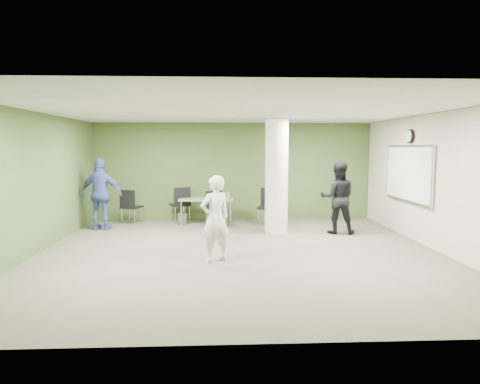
{
  "coord_description": "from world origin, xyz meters",
  "views": [
    {
      "loc": [
        -0.38,
        -8.37,
        2.1
      ],
      "look_at": [
        0.06,
        1.0,
        1.12
      ],
      "focal_mm": 32.0,
      "sensor_mm": 36.0,
      "label": 1
    }
  ],
  "objects": [
    {
      "name": "floor",
      "position": [
        0.0,
        0.0,
        0.0
      ],
      "size": [
        8.0,
        8.0,
        0.0
      ],
      "primitive_type": "plane",
      "color": "#515341",
      "rests_on": "ground"
    },
    {
      "name": "ceiling",
      "position": [
        0.0,
        0.0,
        2.8
      ],
      "size": [
        8.0,
        8.0,
        0.0
      ],
      "primitive_type": "plane",
      "rotation": [
        3.14,
        0.0,
        0.0
      ],
      "color": "white",
      "rests_on": "wall_back"
    },
    {
      "name": "wall_back",
      "position": [
        0.0,
        4.0,
        1.4
      ],
      "size": [
        8.0,
        2.8,
        0.02
      ],
      "primitive_type": "cube",
      "rotation": [
        1.57,
        0.0,
        0.0
      ],
      "color": "#465F2C",
      "rests_on": "floor"
    },
    {
      "name": "wall_left",
      "position": [
        -4.0,
        0.0,
        1.4
      ],
      "size": [
        0.02,
        8.0,
        2.8
      ],
      "primitive_type": "cube",
      "color": "#465F2C",
      "rests_on": "floor"
    },
    {
      "name": "wall_right_cream",
      "position": [
        4.0,
        0.0,
        1.4
      ],
      "size": [
        0.02,
        8.0,
        2.8
      ],
      "primitive_type": "cube",
      "color": "beige",
      "rests_on": "floor"
    },
    {
      "name": "column",
      "position": [
        1.0,
        2.0,
        1.4
      ],
      "size": [
        0.56,
        0.56,
        2.8
      ],
      "primitive_type": "cylinder",
      "color": "silver",
      "rests_on": "floor"
    },
    {
      "name": "whiteboard",
      "position": [
        3.92,
        1.2,
        1.5
      ],
      "size": [
        0.05,
        2.3,
        1.3
      ],
      "color": "silver",
      "rests_on": "wall_right_cream"
    },
    {
      "name": "wall_clock",
      "position": [
        3.92,
        1.2,
        2.35
      ],
      "size": [
        0.06,
        0.32,
        0.32
      ],
      "color": "black",
      "rests_on": "wall_right_cream"
    },
    {
      "name": "folding_table",
      "position": [
        -0.74,
        3.28,
        0.65
      ],
      "size": [
        1.49,
        0.69,
        0.95
      ],
      "rotation": [
        0.0,
        0.0,
        -0.03
      ],
      "color": "gray",
      "rests_on": "floor"
    },
    {
      "name": "wastebasket",
      "position": [
        -1.41,
        3.22,
        0.15
      ],
      "size": [
        0.26,
        0.26,
        0.3
      ],
      "primitive_type": "cylinder",
      "color": "#4C4C4C",
      "rests_on": "floor"
    },
    {
      "name": "chair_back_left",
      "position": [
        -2.83,
        3.28,
        0.56
      ],
      "size": [
        0.61,
        0.61,
        0.96
      ],
      "rotation": [
        0.0,
        0.0,
        2.8
      ],
      "color": "black",
      "rests_on": "floor"
    },
    {
      "name": "chair_back_right",
      "position": [
        -1.47,
        3.56,
        0.58
      ],
      "size": [
        0.64,
        0.64,
        1.0
      ],
      "rotation": [
        0.0,
        0.0,
        3.52
      ],
      "color": "black",
      "rests_on": "floor"
    },
    {
      "name": "chair_table_left",
      "position": [
        -0.52,
        2.84,
        0.55
      ],
      "size": [
        0.55,
        0.55,
        0.94
      ],
      "rotation": [
        0.0,
        0.0,
        0.2
      ],
      "color": "black",
      "rests_on": "floor"
    },
    {
      "name": "chair_table_right",
      "position": [
        0.92,
        3.07,
        0.58
      ],
      "size": [
        0.62,
        0.62,
        0.99
      ],
      "rotation": [
        0.0,
        0.0,
        -0.32
      ],
      "color": "black",
      "rests_on": "floor"
    },
    {
      "name": "woman_white",
      "position": [
        -0.47,
        -0.62,
        0.8
      ],
      "size": [
        0.69,
        0.61,
        1.59
      ],
      "primitive_type": "imported",
      "rotation": [
        0.0,
        0.0,
        3.64
      ],
      "color": "silver",
      "rests_on": "floor"
    },
    {
      "name": "man_black",
      "position": [
        2.48,
        1.83,
        0.88
      ],
      "size": [
        0.95,
        0.8,
        1.75
      ],
      "primitive_type": "imported",
      "rotation": [
        0.0,
        0.0,
        2.97
      ],
      "color": "black",
      "rests_on": "floor"
    },
    {
      "name": "man_blue",
      "position": [
        -3.4,
        2.55,
        0.92
      ],
      "size": [
        1.12,
        0.58,
        1.83
      ],
      "primitive_type": "imported",
      "rotation": [
        0.0,
        0.0,
        3.01
      ],
      "color": "#3F509D",
      "rests_on": "floor"
    }
  ]
}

